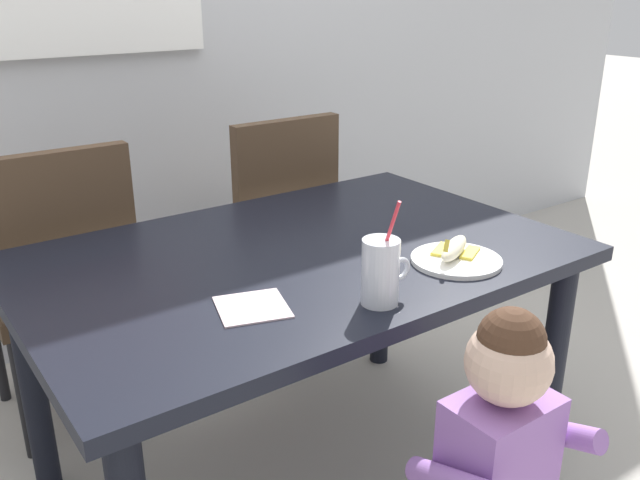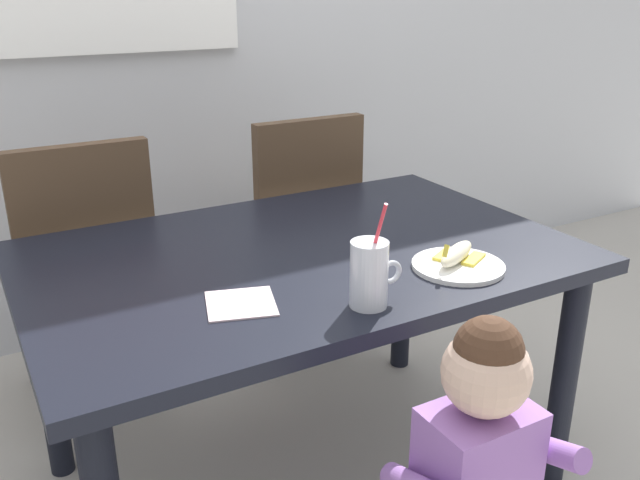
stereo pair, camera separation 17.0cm
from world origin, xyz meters
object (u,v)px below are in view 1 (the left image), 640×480
object	(u,v)px
peeled_banana	(454,249)
dining_chair_right	(272,224)
snack_plate	(456,260)
toddler_standing	(499,448)
dining_table	(298,284)
milk_cup	(381,275)
paper_napkin	(252,307)
dining_chair_left	(62,274)

from	to	relation	value
peeled_banana	dining_chair_right	bearing A→B (deg)	87.21
snack_plate	dining_chair_right	bearing A→B (deg)	86.89
toddler_standing	dining_table	bearing A→B (deg)	92.56
milk_cup	peeled_banana	size ratio (longest dim) A/B	1.41
toddler_standing	dining_chair_right	bearing A→B (deg)	77.33
peeled_banana	paper_napkin	xyz separation A→B (m)	(-0.56, 0.06, -0.03)
dining_table	peeled_banana	world-z (taller)	peeled_banana
peeled_banana	dining_chair_left	bearing A→B (deg)	127.44
milk_cup	snack_plate	size ratio (longest dim) A/B	1.08
dining_chair_left	paper_napkin	bearing A→B (deg)	101.30
dining_chair_left	peeled_banana	distance (m)	1.23
dining_chair_left	dining_chair_right	distance (m)	0.79
dining_chair_right	toddler_standing	world-z (taller)	dining_chair_right
dining_table	dining_chair_left	world-z (taller)	dining_chair_left
toddler_standing	dining_chair_left	bearing A→B (deg)	109.24
dining_chair_right	paper_napkin	xyz separation A→B (m)	(-0.61, -0.91, 0.20)
dining_chair_right	peeled_banana	world-z (taller)	dining_chair_right
milk_cup	snack_plate	world-z (taller)	milk_cup
toddler_standing	peeled_banana	size ratio (longest dim) A/B	4.78
dining_table	milk_cup	size ratio (longest dim) A/B	5.76
dining_table	dining_chair_left	distance (m)	0.82
dining_chair_left	toddler_standing	bearing A→B (deg)	109.24
paper_napkin	milk_cup	bearing A→B (deg)	-30.29
milk_cup	peeled_banana	bearing A→B (deg)	14.22
dining_chair_right	paper_napkin	size ratio (longest dim) A/B	6.40
paper_napkin	peeled_banana	bearing A→B (deg)	-6.45
dining_chair_left	snack_plate	xyz separation A→B (m)	(0.73, -0.98, 0.20)
dining_table	milk_cup	distance (m)	0.40
milk_cup	dining_chair_right	bearing A→B (deg)	71.06
toddler_standing	snack_plate	world-z (taller)	toddler_standing
dining_chair_right	peeled_banana	size ratio (longest dim) A/B	5.47
milk_cup	dining_chair_left	bearing A→B (deg)	112.12
peeled_banana	paper_napkin	world-z (taller)	peeled_banana
peeled_banana	toddler_standing	bearing A→B (deg)	-123.11
dining_table	snack_plate	bearing A→B (deg)	-45.97
toddler_standing	snack_plate	bearing A→B (deg)	56.50
dining_table	snack_plate	size ratio (longest dim) A/B	6.19
snack_plate	paper_napkin	distance (m)	0.56
toddler_standing	milk_cup	world-z (taller)	milk_cup
dining_chair_left	dining_chair_right	xyz separation A→B (m)	(0.78, 0.01, 0.00)
dining_chair_left	peeled_banana	xyz separation A→B (m)	(0.74, -0.96, 0.23)
dining_chair_right	dining_chair_left	bearing A→B (deg)	0.71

